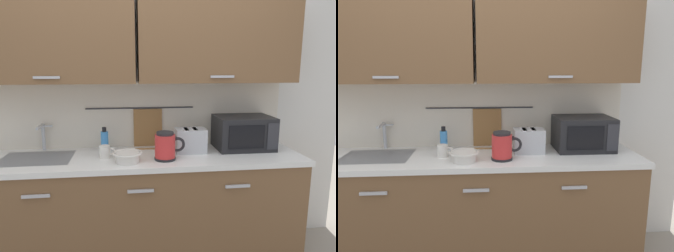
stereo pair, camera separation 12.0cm
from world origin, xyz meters
TOP-DOWN VIEW (x-y plane):
  - counter_unit at (-0.01, 0.30)m, footprint 2.53×0.64m
  - back_wall_assembly at (0.00, 0.53)m, footprint 3.70×0.41m
  - sink_faucet at (-0.76, 0.53)m, footprint 0.09×0.17m
  - microwave at (0.87, 0.41)m, footprint 0.46×0.35m
  - electric_kettle at (0.19, 0.17)m, footprint 0.23×0.16m
  - dish_soap_bottle at (-0.27, 0.46)m, footprint 0.06×0.06m
  - mug_near_sink at (-0.25, 0.27)m, footprint 0.12×0.08m
  - mixing_bowl at (-0.09, 0.14)m, footprint 0.21×0.21m
  - toaster at (0.41, 0.35)m, footprint 0.26×0.17m
  - wooden_spoon at (0.15, 0.46)m, footprint 0.28×0.05m

SIDE VIEW (x-z plane):
  - counter_unit at x=-0.01m, z-range 0.01..0.91m
  - wooden_spoon at x=0.15m, z-range 0.90..0.91m
  - mixing_bowl at x=-0.09m, z-range 0.91..0.98m
  - mug_near_sink at x=-0.25m, z-range 0.90..1.00m
  - dish_soap_bottle at x=-0.27m, z-range 0.89..1.08m
  - toaster at x=0.41m, z-range 0.90..1.09m
  - electric_kettle at x=0.19m, z-range 0.90..1.11m
  - microwave at x=0.87m, z-range 0.90..1.17m
  - sink_faucet at x=-0.76m, z-range 0.93..1.15m
  - back_wall_assembly at x=0.00m, z-range 0.27..2.77m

